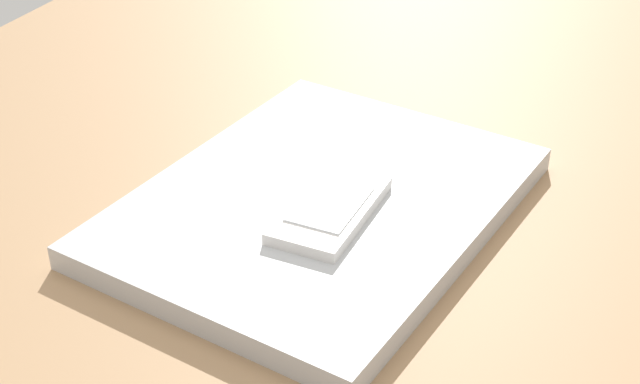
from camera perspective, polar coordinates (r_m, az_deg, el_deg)
The scene contains 3 objects.
desk_surface at distance 69.10cm, azimuth -4.80°, elevation -1.98°, with size 120.00×80.00×3.00cm, color #9E7751.
laptop_closed at distance 66.64cm, azimuth 0.00°, elevation -0.79°, with size 30.31×23.40×1.81cm, color #B7BABC.
cell_phone_on_laptop at distance 63.66cm, azimuth 0.62°, elevation -1.07°, with size 10.28×5.26×0.99cm.
Camera 1 is at (49.18, 29.09, 40.36)cm, focal length 51.73 mm.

